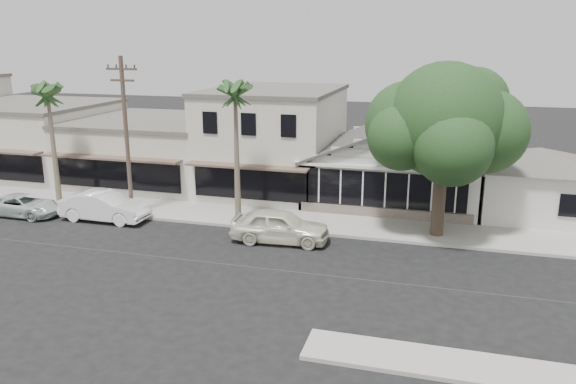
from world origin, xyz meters
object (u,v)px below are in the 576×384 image
(utility_pole, at_px, (126,134))
(car_2, at_px, (24,205))
(car_0, at_px, (280,226))
(car_1, at_px, (104,206))
(shade_tree, at_px, (443,123))

(utility_pole, height_order, car_2, utility_pole)
(car_0, xyz_separation_m, car_1, (-10.43, 0.67, -0.02))
(utility_pole, xyz_separation_m, shade_tree, (16.84, 1.37, 1.05))
(shade_tree, bearing_deg, utility_pole, -175.36)
(car_1, distance_m, shade_tree, 18.77)
(utility_pole, relative_size, car_0, 1.83)
(car_0, bearing_deg, utility_pole, 75.99)
(car_1, relative_size, shade_tree, 0.56)
(car_2, bearing_deg, utility_pole, -75.47)
(utility_pole, xyz_separation_m, car_2, (-6.08, -1.50, -4.17))
(car_0, distance_m, car_2, 15.44)
(car_2, height_order, shade_tree, shade_tree)
(car_0, bearing_deg, shade_tree, -71.17)
(utility_pole, bearing_deg, shade_tree, 4.64)
(utility_pole, xyz_separation_m, car_1, (-1.08, -1.05, -3.97))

